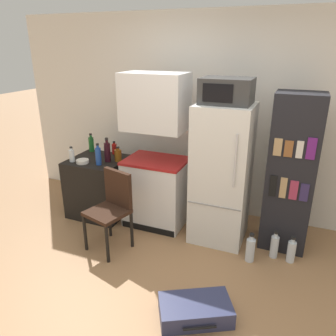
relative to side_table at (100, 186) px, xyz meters
name	(u,v)px	position (x,y,z in m)	size (l,w,h in m)	color
ground_plane	(164,305)	(1.47, -1.26, -0.39)	(24.00, 24.00, 0.00)	#A3754C
wall_back	(240,120)	(1.67, 0.74, 0.90)	(6.40, 0.10, 2.57)	white
side_table	(100,186)	(0.00, 0.00, 0.00)	(0.71, 0.67, 0.77)	black
kitchen_hutch	(156,158)	(0.81, 0.06, 0.48)	(0.75, 0.57, 1.88)	white
refrigerator	(222,174)	(1.63, 0.03, 0.41)	(0.61, 0.63, 1.59)	silver
microwave	(227,91)	(1.63, 0.03, 1.34)	(0.52, 0.41, 0.26)	#333333
bookshelf	(291,174)	(2.36, 0.14, 0.48)	(0.49, 0.41, 1.73)	black
bottle_clear_short	(72,155)	(-0.25, -0.20, 0.47)	(0.07, 0.07, 0.20)	silver
bottle_blue_soda	(98,156)	(0.13, -0.16, 0.50)	(0.07, 0.07, 0.27)	#1E47A3
bottle_ketchup_red	(114,149)	(0.09, 0.28, 0.46)	(0.07, 0.07, 0.17)	#AD1914
bottle_wine_dark	(107,152)	(0.17, -0.02, 0.52)	(0.08, 0.08, 0.31)	black
bottle_amber_beer	(118,155)	(0.29, 0.04, 0.47)	(0.09, 0.09, 0.19)	brown
bottle_green_tall	(91,144)	(-0.26, 0.26, 0.49)	(0.07, 0.07, 0.25)	#1E6028
bowl	(83,161)	(-0.09, -0.19, 0.41)	(0.16, 0.16, 0.04)	silver
chair	(113,203)	(0.58, -0.61, 0.14)	(0.49, 0.50, 0.89)	black
suitcase_large_flat	(195,310)	(1.77, -1.29, -0.31)	(0.69, 0.58, 0.16)	navy
water_bottle_front	(274,246)	(2.30, -0.16, -0.25)	(0.09, 0.09, 0.32)	silver
water_bottle_middle	(291,251)	(2.47, -0.17, -0.26)	(0.09, 0.09, 0.30)	silver
water_bottle_back	(250,249)	(2.07, -0.32, -0.25)	(0.09, 0.09, 0.33)	silver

